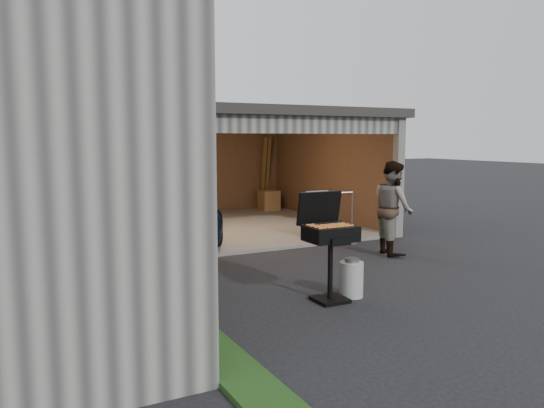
% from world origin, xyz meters
% --- Properties ---
extents(ground, '(80.00, 80.00, 0.00)m').
position_xyz_m(ground, '(0.00, 0.00, 0.00)').
color(ground, black).
rests_on(ground, ground).
extents(groundcover_strip, '(0.50, 8.00, 0.06)m').
position_xyz_m(groundcover_strip, '(-2.25, -1.00, 0.03)').
color(groundcover_strip, '#193814').
rests_on(groundcover_strip, ground).
extents(garage, '(6.80, 6.30, 2.90)m').
position_xyz_m(garage, '(0.76, 6.79, 1.87)').
color(garage, '#605E59').
rests_on(garage, ground).
extents(minivan, '(2.90, 4.63, 1.19)m').
position_xyz_m(minivan, '(-0.88, 5.55, 0.60)').
color(minivan, black).
rests_on(minivan, ground).
extents(woman, '(0.46, 0.69, 1.87)m').
position_xyz_m(woman, '(-2.10, 0.84, 0.94)').
color(woman, '#AABFD6').
rests_on(woman, ground).
extents(man, '(0.90, 1.04, 1.82)m').
position_xyz_m(man, '(2.60, 2.18, 0.91)').
color(man, '#512C1F').
rests_on(man, ground).
extents(bbq_grill, '(0.68, 0.59, 1.51)m').
position_xyz_m(bbq_grill, '(-0.17, 0.24, 0.90)').
color(bbq_grill, black).
rests_on(bbq_grill, ground).
extents(propane_tank, '(0.38, 0.38, 0.50)m').
position_xyz_m(propane_tank, '(0.22, 0.25, 0.25)').
color(propane_tank, '#BABAB6').
rests_on(propane_tank, ground).
extents(plywood_panel, '(0.21, 0.74, 0.82)m').
position_xyz_m(plywood_panel, '(-2.34, 1.05, 0.41)').
color(plywood_panel, brown).
rests_on(plywood_panel, ground).
extents(hand_truck, '(0.49, 0.43, 1.12)m').
position_xyz_m(hand_truck, '(2.42, 3.47, 0.22)').
color(hand_truck, gray).
rests_on(hand_truck, ground).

